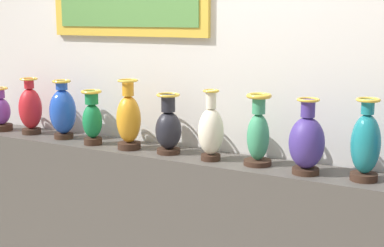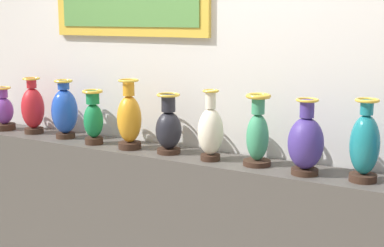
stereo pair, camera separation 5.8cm
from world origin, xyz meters
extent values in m
cube|color=#4C4742|center=(0.00, 0.00, 0.46)|extent=(3.56, 0.34, 0.92)
cube|color=silver|center=(0.00, 0.23, 1.36)|extent=(6.16, 0.10, 2.72)
cylinder|color=#382319|center=(-1.55, -0.03, 0.94)|extent=(0.15, 0.15, 0.04)
ellipsoid|color=#6B3393|center=(-1.55, -0.03, 1.06)|extent=(0.14, 0.14, 0.19)
cylinder|color=#6B3393|center=(-1.55, -0.03, 1.19)|extent=(0.07, 0.07, 0.07)
torus|color=gold|center=(-1.55, -0.03, 1.22)|extent=(0.12, 0.12, 0.01)
cylinder|color=#382319|center=(-1.27, -0.01, 0.94)|extent=(0.13, 0.13, 0.04)
ellipsoid|color=red|center=(-1.27, -0.01, 1.10)|extent=(0.16, 0.16, 0.28)
cylinder|color=red|center=(-1.27, -0.01, 1.27)|extent=(0.07, 0.07, 0.06)
torus|color=gold|center=(-1.27, -0.01, 1.30)|extent=(0.12, 0.12, 0.01)
cylinder|color=#382319|center=(-0.98, -0.01, 0.94)|extent=(0.13, 0.13, 0.03)
ellipsoid|color=#1E47B2|center=(-0.98, -0.01, 1.10)|extent=(0.18, 0.18, 0.29)
cylinder|color=#1E47B2|center=(-0.98, -0.01, 1.27)|extent=(0.08, 0.08, 0.06)
torus|color=gold|center=(-0.98, -0.01, 1.30)|extent=(0.12, 0.12, 0.02)
cylinder|color=#382319|center=(-0.69, -0.06, 0.94)|extent=(0.12, 0.12, 0.04)
ellipsoid|color=#14723D|center=(-0.69, -0.06, 1.07)|extent=(0.12, 0.12, 0.22)
cylinder|color=#14723D|center=(-0.69, -0.06, 1.22)|extent=(0.08, 0.08, 0.08)
torus|color=gold|center=(-0.69, -0.06, 1.26)|extent=(0.13, 0.13, 0.02)
cylinder|color=#382319|center=(-0.42, -0.05, 0.94)|extent=(0.14, 0.14, 0.04)
ellipsoid|color=orange|center=(-0.42, -0.05, 1.10)|extent=(0.15, 0.15, 0.29)
cylinder|color=orange|center=(-0.42, -0.05, 1.29)|extent=(0.07, 0.07, 0.09)
torus|color=gold|center=(-0.42, -0.05, 1.34)|extent=(0.13, 0.13, 0.01)
cylinder|color=#382319|center=(-0.15, -0.02, 0.93)|extent=(0.14, 0.14, 0.03)
ellipsoid|color=black|center=(-0.15, -0.02, 1.06)|extent=(0.15, 0.15, 0.22)
cylinder|color=black|center=(-0.15, -0.02, 1.22)|extent=(0.08, 0.08, 0.10)
torus|color=gold|center=(-0.15, -0.02, 1.27)|extent=(0.14, 0.14, 0.01)
cylinder|color=#382319|center=(0.15, -0.04, 0.94)|extent=(0.11, 0.11, 0.03)
ellipsoid|color=beige|center=(0.15, -0.04, 1.08)|extent=(0.14, 0.14, 0.26)
cylinder|color=beige|center=(0.15, -0.04, 1.27)|extent=(0.06, 0.06, 0.10)
torus|color=gold|center=(0.15, -0.04, 1.31)|extent=(0.09, 0.09, 0.01)
cylinder|color=#382319|center=(0.42, -0.01, 0.93)|extent=(0.15, 0.15, 0.03)
ellipsoid|color=#388C60|center=(0.42, -0.01, 1.08)|extent=(0.12, 0.12, 0.26)
cylinder|color=#388C60|center=(0.42, -0.01, 1.25)|extent=(0.07, 0.07, 0.10)
torus|color=gold|center=(0.42, -0.01, 1.30)|extent=(0.14, 0.14, 0.02)
cylinder|color=#382319|center=(0.70, -0.05, 0.93)|extent=(0.14, 0.14, 0.03)
ellipsoid|color=#3F2D7F|center=(0.70, -0.05, 1.08)|extent=(0.18, 0.18, 0.27)
cylinder|color=#3F2D7F|center=(0.70, -0.05, 1.26)|extent=(0.07, 0.07, 0.09)
torus|color=gold|center=(0.70, -0.05, 1.31)|extent=(0.12, 0.12, 0.01)
cylinder|color=#382319|center=(0.99, -0.02, 0.94)|extent=(0.14, 0.14, 0.04)
ellipsoid|color=#19727A|center=(0.99, -0.02, 1.10)|extent=(0.15, 0.15, 0.30)
cylinder|color=#19727A|center=(0.99, -0.02, 1.29)|extent=(0.06, 0.06, 0.07)
torus|color=gold|center=(0.99, -0.02, 1.32)|extent=(0.12, 0.12, 0.02)
camera|label=1|loc=(1.57, -2.78, 1.72)|focal=52.59mm
camera|label=2|loc=(1.62, -2.76, 1.72)|focal=52.59mm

